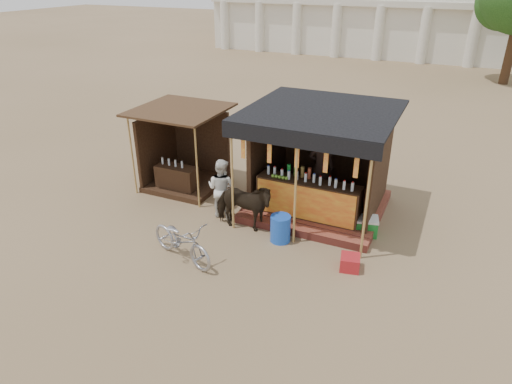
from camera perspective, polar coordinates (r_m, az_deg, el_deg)
The scene contains 9 objects.
ground at distance 10.12m, azimuth -3.81°, elevation -9.27°, with size 120.00×120.00×0.00m, color #846B4C.
main_stall at distance 12.00m, azimuth 7.86°, elevation 2.22°, with size 3.60×3.61×2.78m.
secondary_stall at distance 13.62m, azimuth -9.33°, elevation 4.28°, with size 2.40×2.40×2.38m.
cow at distance 11.12m, azimuth -1.63°, elevation -1.76°, with size 0.70×1.54×1.30m, color black.
motorbike at distance 10.20m, azimuth -9.28°, elevation -5.99°, with size 0.65×1.85×0.97m, color #9C9CA4.
bystander at distance 11.71m, azimuth -4.35°, elevation 0.47°, with size 0.77×0.60×1.58m, color silver.
blue_barrel at distance 10.82m, azimuth 3.07°, elevation -4.58°, with size 0.48×0.48×0.66m, color blue.
red_crate at distance 10.14m, azimuth 11.65°, elevation -8.63°, with size 0.41×0.42×0.32m, color maroon.
cooler at distance 11.41m, azimuth 13.36°, elevation -4.14°, with size 0.73×0.59×0.46m.
Camera 1 is at (4.01, -7.20, 5.87)m, focal length 32.00 mm.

